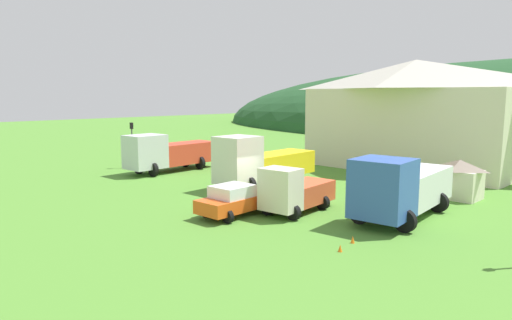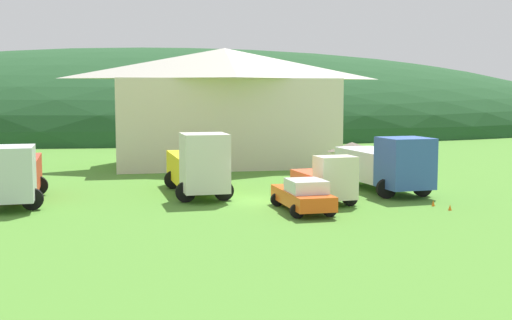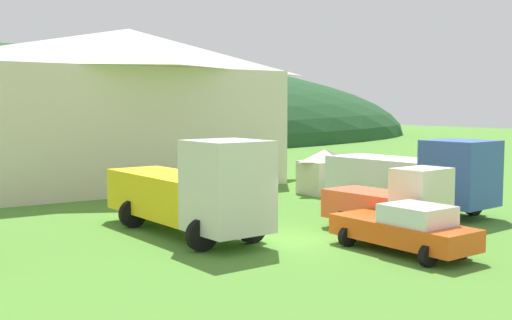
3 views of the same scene
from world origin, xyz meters
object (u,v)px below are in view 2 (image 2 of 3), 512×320
object	(u,v)px
traffic_cone_mid_row	(450,210)
service_pickup_orange	(303,195)
depot_building	(225,106)
flatbed_truck_yellow	(198,165)
light_truck_cream	(326,180)
box_truck_blue	(386,164)
play_shed_cream	(352,159)
tow_truck_silver	(14,173)
traffic_cone_near_pickup	(433,206)

from	to	relation	value
traffic_cone_mid_row	service_pickup_orange	bearing A→B (deg)	171.78
depot_building	flatbed_truck_yellow	bearing A→B (deg)	-104.02
depot_building	light_truck_cream	xyz separation A→B (m)	(2.68, -18.87, -3.59)
depot_building	box_truck_blue	world-z (taller)	depot_building
flatbed_truck_yellow	service_pickup_orange	distance (m)	7.75
play_shed_cream	service_pickup_orange	size ratio (longest dim) A/B	0.51
play_shed_cream	service_pickup_orange	distance (m)	14.03
depot_building	flatbed_truck_yellow	distance (m)	15.79
play_shed_cream	tow_truck_silver	size ratio (longest dim) A/B	0.31
traffic_cone_mid_row	traffic_cone_near_pickup	bearing A→B (deg)	101.48
traffic_cone_mid_row	box_truck_blue	bearing A→B (deg)	97.30
box_truck_blue	depot_building	bearing A→B (deg)	-161.53
flatbed_truck_yellow	traffic_cone_mid_row	distance (m)	14.02
play_shed_cream	depot_building	bearing A→B (deg)	130.26
play_shed_cream	traffic_cone_near_pickup	distance (m)	12.09
play_shed_cream	traffic_cone_near_pickup	size ratio (longest dim) A/B	4.05
service_pickup_orange	traffic_cone_mid_row	bearing A→B (deg)	78.75
play_shed_cream	service_pickup_orange	bearing A→B (deg)	-118.87
box_truck_blue	traffic_cone_mid_row	distance (m)	6.70
tow_truck_silver	flatbed_truck_yellow	bearing A→B (deg)	92.66
box_truck_blue	traffic_cone_mid_row	bearing A→B (deg)	1.05
depot_building	traffic_cone_near_pickup	size ratio (longest dim) A/B	28.43
light_truck_cream	traffic_cone_mid_row	xyz separation A→B (m)	(5.43, -3.40, -1.22)
traffic_cone_near_pickup	box_truck_blue	bearing A→B (deg)	96.21
box_truck_blue	traffic_cone_mid_row	xyz separation A→B (m)	(0.82, -6.43, -1.68)
play_shed_cream	traffic_cone_mid_row	size ratio (longest dim) A/B	4.21
tow_truck_silver	flatbed_truck_yellow	xyz separation A→B (m)	(9.81, 1.12, 0.09)
traffic_cone_near_pickup	traffic_cone_mid_row	bearing A→B (deg)	-78.52
service_pickup_orange	traffic_cone_mid_row	size ratio (longest dim) A/B	8.28
depot_building	traffic_cone_near_pickup	xyz separation A→B (m)	(7.85, -20.96, -4.81)
service_pickup_orange	traffic_cone_mid_row	world-z (taller)	service_pickup_orange
depot_building	service_pickup_orange	distance (m)	21.61
service_pickup_orange	traffic_cone_near_pickup	xyz separation A→B (m)	(7.05, 0.26, -0.83)
traffic_cone_near_pickup	tow_truck_silver	bearing A→B (deg)	167.30
depot_building	traffic_cone_mid_row	bearing A→B (deg)	-69.98
traffic_cone_near_pickup	play_shed_cream	bearing A→B (deg)	91.32
play_shed_cream	box_truck_blue	world-z (taller)	box_truck_blue
play_shed_cream	light_truck_cream	distance (m)	11.07
depot_building	flatbed_truck_yellow	size ratio (longest dim) A/B	2.12
traffic_cone_mid_row	depot_building	bearing A→B (deg)	110.02
traffic_cone_near_pickup	service_pickup_orange	bearing A→B (deg)	-177.89
traffic_cone_mid_row	tow_truck_silver	bearing A→B (deg)	164.19
light_truck_cream	box_truck_blue	bearing A→B (deg)	116.97
tow_truck_silver	traffic_cone_near_pickup	size ratio (longest dim) A/B	12.95
light_truck_cream	service_pickup_orange	world-z (taller)	light_truck_cream
depot_building	play_shed_cream	xyz separation A→B (m)	(7.57, -8.94, -3.55)
play_shed_cream	traffic_cone_mid_row	xyz separation A→B (m)	(0.54, -13.33, -1.26)
depot_building	tow_truck_silver	distance (m)	21.31
play_shed_cream	flatbed_truck_yellow	size ratio (longest dim) A/B	0.30
play_shed_cream	flatbed_truck_yellow	bearing A→B (deg)	-151.78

